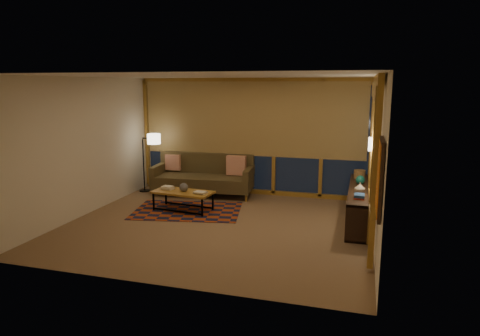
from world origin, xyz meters
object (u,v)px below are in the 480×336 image
(coffee_table, at_px, (183,201))
(bookshelf, at_px, (359,204))
(floor_lamp, at_px, (144,162))
(sofa, at_px, (203,175))

(coffee_table, xyz_separation_m, bookshelf, (3.47, 0.33, 0.12))
(floor_lamp, xyz_separation_m, bookshelf, (5.04, -0.92, -0.39))
(bookshelf, bearing_deg, floor_lamp, 169.67)
(sofa, relative_size, coffee_table, 1.87)
(sofa, relative_size, floor_lamp, 1.61)
(coffee_table, height_order, floor_lamp, floor_lamp)
(sofa, distance_m, coffee_table, 1.33)
(sofa, height_order, coffee_table, sofa)
(bookshelf, bearing_deg, sofa, 164.71)
(floor_lamp, bearing_deg, coffee_table, -30.40)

